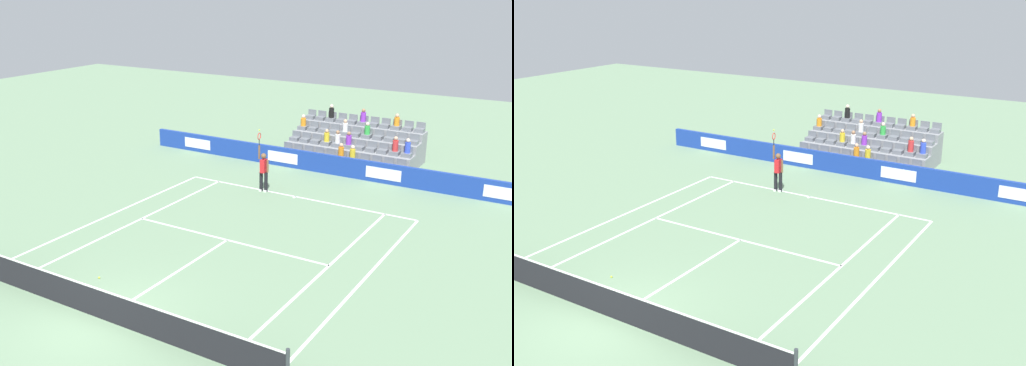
{
  "view_description": "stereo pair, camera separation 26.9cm",
  "coord_description": "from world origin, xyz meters",
  "views": [
    {
      "loc": [
        -11.44,
        10.62,
        9.12
      ],
      "look_at": [
        0.8,
        -9.81,
        1.1
      ],
      "focal_mm": 42.46,
      "sensor_mm": 36.0,
      "label": 1
    },
    {
      "loc": [
        -11.67,
        10.48,
        9.12
      ],
      "look_at": [
        0.8,
        -9.81,
        1.1
      ],
      "focal_mm": 42.46,
      "sensor_mm": 36.0,
      "label": 2
    }
  ],
  "objects": [
    {
      "name": "line_service",
      "position": [
        0.0,
        -6.4,
        0.0
      ],
      "size": [
        8.23,
        0.1,
        0.01
      ],
      "primitive_type": "cube",
      "color": "white",
      "rests_on": "ground"
    },
    {
      "name": "line_baseline",
      "position": [
        0.0,
        -11.89,
        0.0
      ],
      "size": [
        10.97,
        0.1,
        0.01
      ],
      "primitive_type": "cube",
      "color": "white",
      "rests_on": "ground"
    },
    {
      "name": "line_doubles_sideline_right",
      "position": [
        -5.49,
        -5.95,
        0.0
      ],
      "size": [
        0.1,
        11.89,
        0.01
      ],
      "primitive_type": "cube",
      "color": "white",
      "rests_on": "ground"
    },
    {
      "name": "ground_plane",
      "position": [
        0.0,
        0.0,
        0.0
      ],
      "size": [
        80.0,
        80.0,
        0.0
      ],
      "primitive_type": "plane",
      "color": "gray"
    },
    {
      "name": "line_centre_mark",
      "position": [
        0.0,
        -11.79,
        0.0
      ],
      "size": [
        0.1,
        0.2,
        0.01
      ],
      "primitive_type": "cube",
      "color": "white",
      "rests_on": "ground"
    },
    {
      "name": "tennis_player",
      "position": [
        1.61,
        -11.81,
        0.99
      ],
      "size": [
        0.53,
        0.38,
        2.85
      ],
      "color": "black",
      "rests_on": "ground"
    },
    {
      "name": "sponsor_barrier",
      "position": [
        -0.0,
        -15.72,
        0.48
      ],
      "size": [
        21.52,
        0.22,
        0.97
      ],
      "color": "#193899",
      "rests_on": "ground"
    },
    {
      "name": "line_centre_service",
      "position": [
        0.0,
        -3.2,
        0.0
      ],
      "size": [
        0.1,
        6.4,
        0.01
      ],
      "primitive_type": "cube",
      "color": "white",
      "rests_on": "ground"
    },
    {
      "name": "stadium_stand",
      "position": [
        -0.0,
        -18.65,
        0.69
      ],
      "size": [
        6.82,
        3.8,
        2.62
      ],
      "color": "gray",
      "rests_on": "ground"
    },
    {
      "name": "line_singles_sideline_left",
      "position": [
        4.12,
        -5.95,
        0.0
      ],
      "size": [
        0.1,
        11.89,
        0.01
      ],
      "primitive_type": "cube",
      "color": "white",
      "rests_on": "ground"
    },
    {
      "name": "line_doubles_sideline_left",
      "position": [
        5.49,
        -5.95,
        0.0
      ],
      "size": [
        0.1,
        11.89,
        0.01
      ],
      "primitive_type": "cube",
      "color": "white",
      "rests_on": "ground"
    },
    {
      "name": "line_singles_sideline_right",
      "position": [
        -4.12,
        -5.95,
        0.0
      ],
      "size": [
        0.1,
        11.89,
        0.01
      ],
      "primitive_type": "cube",
      "color": "white",
      "rests_on": "ground"
    },
    {
      "name": "loose_tennis_ball",
      "position": [
        1.85,
        -1.74,
        0.03
      ],
      "size": [
        0.07,
        0.07,
        0.07
      ],
      "primitive_type": "sphere",
      "color": "#D1E533",
      "rests_on": "ground"
    },
    {
      "name": "tennis_net",
      "position": [
        0.0,
        0.0,
        0.49
      ],
      "size": [
        11.97,
        0.1,
        1.07
      ],
      "color": "#33383D",
      "rests_on": "ground"
    }
  ]
}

